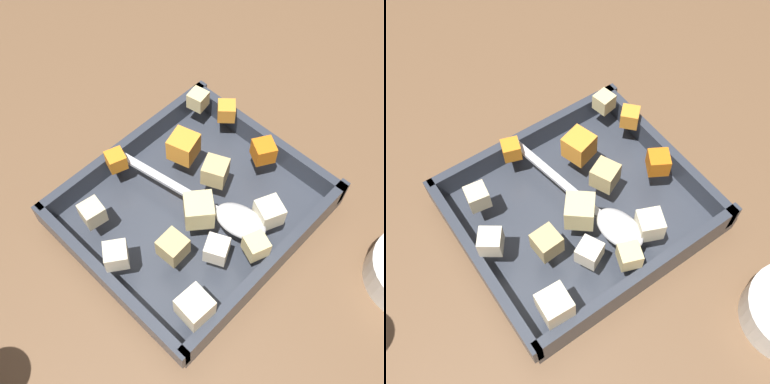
{
  "view_description": "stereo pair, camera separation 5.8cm",
  "coord_description": "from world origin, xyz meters",
  "views": [
    {
      "loc": [
        0.23,
        0.21,
        0.55
      ],
      "look_at": [
        0.0,
        -0.01,
        0.06
      ],
      "focal_mm": 44.48,
      "sensor_mm": 36.0,
      "label": 1
    },
    {
      "loc": [
        0.18,
        0.25,
        0.55
      ],
      "look_at": [
        0.0,
        -0.01,
        0.06
      ],
      "focal_mm": 44.48,
      "sensor_mm": 36.0,
      "label": 2
    }
  ],
  "objects": [
    {
      "name": "carrot_chunk_near_spoon",
      "position": [
        0.04,
        -0.11,
        0.06
      ],
      "size": [
        0.03,
        0.03,
        0.02
      ],
      "primitive_type": "cube",
      "rotation": [
        0.0,
        0.0,
        2.82
      ],
      "color": "orange",
      "rests_on": "baking_dish"
    },
    {
      "name": "carrot_chunk_rim_edge",
      "position": [
        -0.1,
        0.02,
        0.06
      ],
      "size": [
        0.04,
        0.04,
        0.03
      ],
      "primitive_type": "cube",
      "rotation": [
        0.0,
        0.0,
        1.04
      ],
      "color": "orange",
      "rests_on": "baking_dish"
    },
    {
      "name": "serving_spoon",
      "position": [
        -0.0,
        0.05,
        0.06
      ],
      "size": [
        0.06,
        0.22,
        0.02
      ],
      "rotation": [
        0.0,
        0.0,
        4.88
      ],
      "color": "silver",
      "rests_on": "baking_dish"
    },
    {
      "name": "baking_dish",
      "position": [
        0.0,
        -0.01,
        0.01
      ],
      "size": [
        0.3,
        0.26,
        0.05
      ],
      "color": "#333842",
      "rests_on": "ground_plane"
    },
    {
      "name": "potato_chunk_corner_se",
      "position": [
        0.02,
        0.02,
        0.07
      ],
      "size": [
        0.05,
        0.05,
        0.03
      ],
      "primitive_type": "cube",
      "rotation": [
        0.0,
        0.0,
        2.45
      ],
      "color": "#E0CC89",
      "rests_on": "baking_dish"
    },
    {
      "name": "potato_chunk_far_left",
      "position": [
        0.01,
        0.09,
        0.06
      ],
      "size": [
        0.03,
        0.03,
        0.02
      ],
      "primitive_type": "cube",
      "rotation": [
        0.0,
        0.0,
        5.92
      ],
      "color": "#E0CC89",
      "rests_on": "baking_dish"
    },
    {
      "name": "ground_plane",
      "position": [
        0.0,
        0.0,
        0.0
      ],
      "size": [
        4.0,
        4.0,
        0.0
      ],
      "primitive_type": "plane",
      "color": "brown"
    },
    {
      "name": "parsnip_chunk_near_right",
      "position": [
        0.04,
        0.07,
        0.06
      ],
      "size": [
        0.03,
        0.03,
        0.03
      ],
      "primitive_type": "cube",
      "rotation": [
        0.0,
        0.0,
        5.16
      ],
      "color": "silver",
      "rests_on": "baking_dish"
    },
    {
      "name": "potato_chunk_corner_sw",
      "position": [
        -0.04,
        -0.01,
        0.06
      ],
      "size": [
        0.04,
        0.04,
        0.03
      ],
      "primitive_type": "cube",
      "rotation": [
        0.0,
        0.0,
        2.0
      ],
      "color": "tan",
      "rests_on": "baking_dish"
    },
    {
      "name": "potato_chunk_mid_left",
      "position": [
        -0.04,
        0.08,
        0.06
      ],
      "size": [
        0.04,
        0.04,
        0.03
      ],
      "primitive_type": "cube",
      "rotation": [
        0.0,
        0.0,
        5.87
      ],
      "color": "beige",
      "rests_on": "baking_dish"
    },
    {
      "name": "potato_chunk_front_center",
      "position": [
        0.11,
        0.1,
        0.07
      ],
      "size": [
        0.03,
        0.03,
        0.03
      ],
      "primitive_type": "cube",
      "rotation": [
        0.0,
        0.0,
        4.65
      ],
      "color": "beige",
      "rests_on": "baking_dish"
    },
    {
      "name": "potato_chunk_mid_right",
      "position": [
        0.11,
        -0.07,
        0.06
      ],
      "size": [
        0.03,
        0.03,
        0.03
      ],
      "primitive_type": "cube",
      "rotation": [
        0.0,
        0.0,
        4.56
      ],
      "color": "beige",
      "rests_on": "baking_dish"
    },
    {
      "name": "carrot_chunk_far_right",
      "position": [
        -0.03,
        -0.06,
        0.07
      ],
      "size": [
        0.04,
        0.04,
        0.03
      ],
      "primitive_type": "cube",
      "rotation": [
        0.0,
        0.0,
        3.43
      ],
      "color": "orange",
      "rests_on": "baking_dish"
    },
    {
      "name": "parsnip_chunk_heap_top",
      "position": [
        0.13,
        -0.01,
        0.06
      ],
      "size": [
        0.04,
        0.04,
        0.03
      ],
      "primitive_type": "cube",
      "rotation": [
        0.0,
        0.0,
        4.09
      ],
      "color": "beige",
      "rests_on": "baking_dish"
    },
    {
      "name": "potato_chunk_corner_nw",
      "position": [
        -0.11,
        -0.11,
        0.06
      ],
      "size": [
        0.03,
        0.03,
        0.02
      ],
      "primitive_type": "cube",
      "rotation": [
        0.0,
        0.0,
        0.18
      ],
      "color": "#E0CC89",
      "rests_on": "baking_dish"
    },
    {
      "name": "potato_chunk_back_center",
      "position": [
        0.07,
        0.03,
        0.06
      ],
      "size": [
        0.03,
        0.03,
        0.03
      ],
      "primitive_type": "cube",
      "rotation": [
        0.0,
        0.0,
        3.19
      ],
      "color": "tan",
      "rests_on": "baking_dish"
    },
    {
      "name": "carrot_chunk_heap_side",
      "position": [
        -0.12,
        -0.07,
        0.06
      ],
      "size": [
        0.03,
        0.03,
        0.02
      ],
      "primitive_type": "cube",
      "rotation": [
        0.0,
        0.0,
        3.88
      ],
      "color": "orange",
      "rests_on": "baking_dish"
    }
  ]
}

